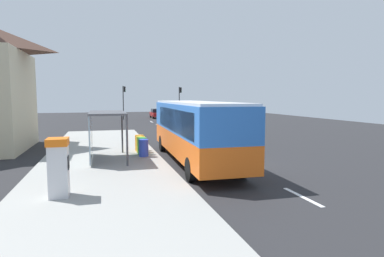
# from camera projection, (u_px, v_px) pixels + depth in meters

# --- Properties ---
(ground_plane) EXTENTS (56.00, 92.00, 0.04)m
(ground_plane) POSITION_uv_depth(u_px,v_px,m) (173.00, 134.00, 30.19)
(ground_plane) COLOR #262628
(sidewalk_platform) EXTENTS (6.20, 30.00, 0.18)m
(sidewalk_platform) POSITION_uv_depth(u_px,v_px,m) (103.00, 161.00, 16.95)
(sidewalk_platform) COLOR #999993
(sidewalk_platform) RESTS_ON ground
(lane_stripe_seg_0) EXTENTS (0.16, 2.20, 0.01)m
(lane_stripe_seg_0) POSITION_uv_depth(u_px,v_px,m) (302.00, 197.00, 11.09)
(lane_stripe_seg_0) COLOR silver
(lane_stripe_seg_0) RESTS_ON ground
(lane_stripe_seg_1) EXTENTS (0.16, 2.20, 0.01)m
(lane_stripe_seg_1) POSITION_uv_depth(u_px,v_px,m) (242.00, 167.00, 15.88)
(lane_stripe_seg_1) COLOR silver
(lane_stripe_seg_1) RESTS_ON ground
(lane_stripe_seg_2) EXTENTS (0.16, 2.20, 0.01)m
(lane_stripe_seg_2) POSITION_uv_depth(u_px,v_px,m) (209.00, 151.00, 20.67)
(lane_stripe_seg_2) COLOR silver
(lane_stripe_seg_2) RESTS_ON ground
(lane_stripe_seg_3) EXTENTS (0.16, 2.20, 0.01)m
(lane_stripe_seg_3) POSITION_uv_depth(u_px,v_px,m) (189.00, 140.00, 25.46)
(lane_stripe_seg_3) COLOR silver
(lane_stripe_seg_3) RESTS_ON ground
(lane_stripe_seg_4) EXTENTS (0.16, 2.20, 0.01)m
(lane_stripe_seg_4) POSITION_uv_depth(u_px,v_px,m) (175.00, 134.00, 30.25)
(lane_stripe_seg_4) COLOR silver
(lane_stripe_seg_4) RESTS_ON ground
(lane_stripe_seg_5) EXTENTS (0.16, 2.20, 0.01)m
(lane_stripe_seg_5) POSITION_uv_depth(u_px,v_px,m) (165.00, 129.00, 35.04)
(lane_stripe_seg_5) COLOR silver
(lane_stripe_seg_5) RESTS_ON ground
(lane_stripe_seg_6) EXTENTS (0.16, 2.20, 0.01)m
(lane_stripe_seg_6) POSITION_uv_depth(u_px,v_px,m) (158.00, 125.00, 39.83)
(lane_stripe_seg_6) COLOR silver
(lane_stripe_seg_6) RESTS_ON ground
(lane_stripe_seg_7) EXTENTS (0.16, 2.20, 0.01)m
(lane_stripe_seg_7) POSITION_uv_depth(u_px,v_px,m) (152.00, 122.00, 44.62)
(lane_stripe_seg_7) COLOR silver
(lane_stripe_seg_7) RESTS_ON ground
(bus) EXTENTS (2.81, 11.07, 3.21)m
(bus) POSITION_uv_depth(u_px,v_px,m) (194.00, 128.00, 16.81)
(bus) COLOR orange
(bus) RESTS_ON ground
(white_van) EXTENTS (2.05, 5.21, 2.30)m
(white_van) POSITION_uv_depth(u_px,v_px,m) (183.00, 116.00, 35.07)
(white_van) COLOR silver
(white_van) RESTS_ON ground
(sedan_near) EXTENTS (1.86, 4.41, 1.52)m
(sedan_near) POSITION_uv_depth(u_px,v_px,m) (157.00, 113.00, 52.64)
(sedan_near) COLOR #A51919
(sedan_near) RESTS_ON ground
(sedan_far) EXTENTS (1.89, 4.42, 1.52)m
(sedan_far) POSITION_uv_depth(u_px,v_px,m) (167.00, 116.00, 44.48)
(sedan_far) COLOR navy
(sedan_far) RESTS_ON ground
(ticket_machine) EXTENTS (0.66, 0.76, 1.94)m
(ticket_machine) POSITION_uv_depth(u_px,v_px,m) (59.00, 167.00, 10.46)
(ticket_machine) COLOR silver
(ticket_machine) RESTS_ON sidewalk_platform
(recycling_bin_blue) EXTENTS (0.52, 0.52, 0.95)m
(recycling_bin_blue) POSITION_uv_depth(u_px,v_px,m) (144.00, 148.00, 17.64)
(recycling_bin_blue) COLOR blue
(recycling_bin_blue) RESTS_ON sidewalk_platform
(recycling_bin_green) EXTENTS (0.52, 0.52, 0.95)m
(recycling_bin_green) POSITION_uv_depth(u_px,v_px,m) (142.00, 146.00, 18.31)
(recycling_bin_green) COLOR green
(recycling_bin_green) RESTS_ON sidewalk_platform
(recycling_bin_yellow) EXTENTS (0.52, 0.52, 0.95)m
(recycling_bin_yellow) POSITION_uv_depth(u_px,v_px,m) (141.00, 144.00, 18.99)
(recycling_bin_yellow) COLOR yellow
(recycling_bin_yellow) RESTS_ON sidewalk_platform
(recycling_bin_orange) EXTENTS (0.52, 0.52, 0.95)m
(recycling_bin_orange) POSITION_uv_depth(u_px,v_px,m) (139.00, 143.00, 19.66)
(recycling_bin_orange) COLOR orange
(recycling_bin_orange) RESTS_ON sidewalk_platform
(traffic_light_near_side) EXTENTS (0.49, 0.28, 5.04)m
(traffic_light_near_side) POSITION_uv_depth(u_px,v_px,m) (180.00, 98.00, 50.40)
(traffic_light_near_side) COLOR #2D2D2D
(traffic_light_near_side) RESTS_ON ground
(traffic_light_far_side) EXTENTS (0.49, 0.28, 5.13)m
(traffic_light_far_side) POSITION_uv_depth(u_px,v_px,m) (124.00, 97.00, 48.85)
(traffic_light_far_side) COLOR #2D2D2D
(traffic_light_far_side) RESTS_ON ground
(bus_shelter) EXTENTS (1.80, 4.00, 2.50)m
(bus_shelter) POSITION_uv_depth(u_px,v_px,m) (101.00, 123.00, 16.60)
(bus_shelter) COLOR #4C4C51
(bus_shelter) RESTS_ON sidewalk_platform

